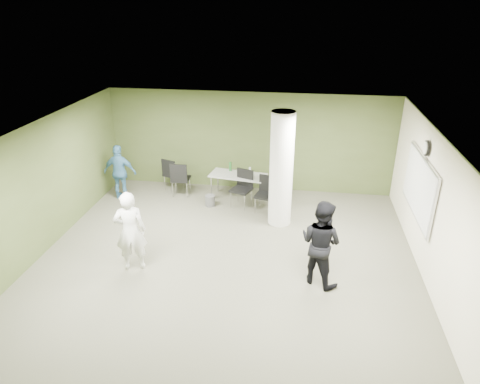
% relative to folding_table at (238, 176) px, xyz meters
% --- Properties ---
extents(floor, '(8.00, 8.00, 0.00)m').
position_rel_folding_table_xyz_m(floor, '(0.22, -3.19, -0.67)').
color(floor, '#4C4B3C').
rests_on(floor, ground).
extents(ceiling, '(8.00, 8.00, 0.00)m').
position_rel_folding_table_xyz_m(ceiling, '(0.22, -3.19, 2.13)').
color(ceiling, white).
rests_on(ceiling, wall_back).
extents(wall_back, '(8.00, 2.80, 0.02)m').
position_rel_folding_table_xyz_m(wall_back, '(0.22, 0.81, 0.73)').
color(wall_back, '#404D24').
rests_on(wall_back, floor).
extents(wall_left, '(0.02, 8.00, 2.80)m').
position_rel_folding_table_xyz_m(wall_left, '(-3.78, -3.19, 0.73)').
color(wall_left, '#404D24').
rests_on(wall_left, floor).
extents(wall_right_cream, '(0.02, 8.00, 2.80)m').
position_rel_folding_table_xyz_m(wall_right_cream, '(4.22, -3.19, 0.73)').
color(wall_right_cream, beige).
rests_on(wall_right_cream, floor).
extents(column, '(0.56, 0.56, 2.80)m').
position_rel_folding_table_xyz_m(column, '(1.22, -1.19, 0.73)').
color(column, silver).
rests_on(column, floor).
extents(whiteboard, '(0.05, 2.30, 1.30)m').
position_rel_folding_table_xyz_m(whiteboard, '(4.14, -1.99, 0.83)').
color(whiteboard, silver).
rests_on(whiteboard, wall_right_cream).
extents(wall_clock, '(0.06, 0.32, 0.32)m').
position_rel_folding_table_xyz_m(wall_clock, '(4.14, -1.99, 1.68)').
color(wall_clock, black).
rests_on(wall_clock, wall_right_cream).
extents(folding_table, '(1.60, 0.88, 0.97)m').
position_rel_folding_table_xyz_m(folding_table, '(0.00, 0.00, 0.00)').
color(folding_table, '#999993').
rests_on(folding_table, floor).
extents(wastebasket, '(0.26, 0.26, 0.30)m').
position_rel_folding_table_xyz_m(wastebasket, '(-0.67, -0.55, -0.52)').
color(wastebasket, '#4C4C4C').
rests_on(wastebasket, floor).
extents(chair_back_left, '(0.63, 0.63, 0.97)m').
position_rel_folding_table_xyz_m(chair_back_left, '(-1.96, 0.28, -0.11)').
color(chair_back_left, black).
rests_on(chair_back_left, floor).
extents(chair_back_right, '(0.52, 0.52, 0.99)m').
position_rel_folding_table_xyz_m(chair_back_right, '(-1.62, -0.06, -0.09)').
color(chair_back_right, black).
rests_on(chair_back_right, floor).
extents(chair_table_left, '(0.63, 0.63, 0.99)m').
position_rel_folding_table_xyz_m(chair_table_left, '(0.18, -0.38, -0.09)').
color(chair_table_left, black).
rests_on(chair_table_left, floor).
extents(chair_table_right, '(0.56, 0.56, 0.94)m').
position_rel_folding_table_xyz_m(chair_table_right, '(0.82, -0.59, -0.13)').
color(chair_table_right, black).
rests_on(chair_table_right, floor).
extents(woman_white, '(0.72, 0.58, 1.72)m').
position_rel_folding_table_xyz_m(woman_white, '(-1.62, -3.61, 0.19)').
color(woman_white, silver).
rests_on(woman_white, floor).
extents(man_black, '(1.07, 1.02, 1.74)m').
position_rel_folding_table_xyz_m(man_black, '(2.13, -3.52, 0.20)').
color(man_black, black).
rests_on(man_black, floor).
extents(man_blue, '(0.90, 0.38, 1.54)m').
position_rel_folding_table_xyz_m(man_blue, '(-3.18, -0.43, 0.10)').
color(man_blue, teal).
rests_on(man_blue, floor).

